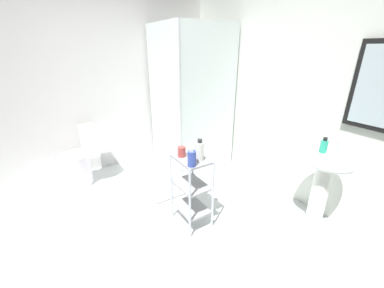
{
  "coord_description": "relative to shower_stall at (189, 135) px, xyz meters",
  "views": [
    {
      "loc": [
        1.65,
        -0.54,
        1.7
      ],
      "look_at": [
        -0.23,
        0.65,
        0.79
      ],
      "focal_mm": 22.09,
      "sensor_mm": 36.0,
      "label": 1
    }
  ],
  "objects": [
    {
      "name": "toilet",
      "position": [
        -0.27,
        -1.53,
        -0.15
      ],
      "size": [
        0.37,
        0.49,
        0.76
      ],
      "color": "white",
      "rests_on": "ground_plane"
    },
    {
      "name": "rinse_cup",
      "position": [
        1.09,
        -0.76,
        0.32
      ],
      "size": [
        0.08,
        0.08,
        0.1
      ],
      "primitive_type": "cylinder",
      "color": "#B24742",
      "rests_on": "storage_cart"
    },
    {
      "name": "ground_plane",
      "position": [
        1.21,
        -1.22,
        -0.47
      ],
      "size": [
        4.2,
        4.2,
        0.02
      ],
      "primitive_type": "cube",
      "color": "silver"
    },
    {
      "name": "wall_left",
      "position": [
        -0.64,
        -1.22,
        0.79
      ],
      "size": [
        0.1,
        4.2,
        2.5
      ],
      "primitive_type": "cube",
      "color": "silver",
      "rests_on": "ground_plane"
    },
    {
      "name": "pedestal_sink",
      "position": [
        1.89,
        0.3,
        0.12
      ],
      "size": [
        0.46,
        0.37,
        0.81
      ],
      "color": "white",
      "rests_on": "ground_plane"
    },
    {
      "name": "hand_soap_bottle",
      "position": [
        1.83,
        0.3,
        0.41
      ],
      "size": [
        0.06,
        0.06,
        0.14
      ],
      "color": "#2DBC99",
      "rests_on": "pedestal_sink"
    },
    {
      "name": "shower_stall",
      "position": [
        0.0,
        0.0,
        0.0
      ],
      "size": [
        0.92,
        0.92,
        2.0
      ],
      "color": "white",
      "rests_on": "ground_plane"
    },
    {
      "name": "bath_mat",
      "position": [
        0.42,
        -0.69,
        -0.45
      ],
      "size": [
        0.6,
        0.4,
        0.02
      ],
      "primitive_type": "cube",
      "color": "gray",
      "rests_on": "ground_plane"
    },
    {
      "name": "wall_back",
      "position": [
        1.22,
        0.63,
        0.79
      ],
      "size": [
        4.2,
        0.14,
        2.5
      ],
      "color": "silver",
      "rests_on": "ground_plane"
    },
    {
      "name": "lotion_bottle_white",
      "position": [
        1.25,
        -0.66,
        0.37
      ],
      "size": [
        0.08,
        0.08,
        0.21
      ],
      "color": "white",
      "rests_on": "storage_cart"
    },
    {
      "name": "shampoo_bottle_blue",
      "position": [
        1.31,
        -0.78,
        0.35
      ],
      "size": [
        0.07,
        0.07,
        0.18
      ],
      "color": "#374EB2",
      "rests_on": "storage_cart"
    },
    {
      "name": "sink_faucet",
      "position": [
        1.89,
        0.42,
        0.4
      ],
      "size": [
        0.03,
        0.03,
        0.1
      ],
      "primitive_type": "cylinder",
      "color": "silver",
      "rests_on": "pedestal_sink"
    },
    {
      "name": "storage_cart",
      "position": [
        1.17,
        -0.7,
        -0.03
      ],
      "size": [
        0.38,
        0.28,
        0.74
      ],
      "color": "silver",
      "rests_on": "ground_plane"
    }
  ]
}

